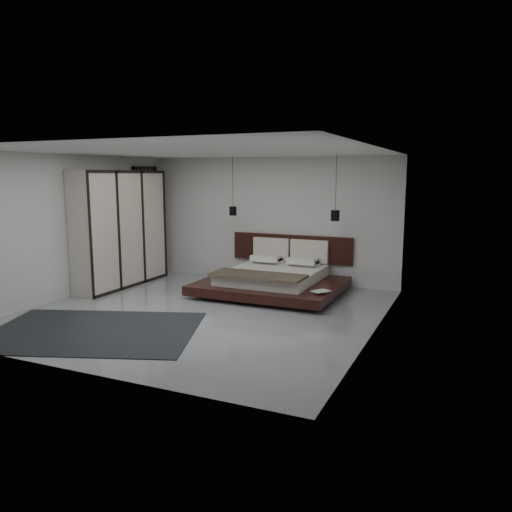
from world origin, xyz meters
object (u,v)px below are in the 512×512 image
at_px(lattice_screen, 146,221).
at_px(wardrobe, 120,229).
at_px(pendant_right, 335,215).
at_px(pendant_left, 233,211).
at_px(bed, 274,278).
at_px(rug, 93,331).

relative_size(lattice_screen, wardrobe, 1.02).
bearing_deg(pendant_right, pendant_left, 180.00).
height_order(bed, wardrobe, wardrobe).
distance_m(pendant_right, rug, 5.12).
relative_size(pendant_right, wardrobe, 0.51).
xyz_separation_m(lattice_screen, bed, (3.54, -0.54, -1.01)).
xyz_separation_m(bed, rug, (-1.59, -3.58, -0.28)).
xyz_separation_m(pendant_right, wardrobe, (-4.43, -1.18, -0.35)).
distance_m(pendant_left, rug, 4.35).
height_order(pendant_left, pendant_right, same).
bearing_deg(pendant_left, bed, -21.08).
xyz_separation_m(bed, pendant_left, (-1.15, 0.44, 1.34)).
relative_size(bed, wardrobe, 1.10).
height_order(bed, pendant_right, pendant_right).
bearing_deg(lattice_screen, pendant_right, -1.23).
xyz_separation_m(lattice_screen, pendant_left, (2.39, -0.10, 0.33)).
relative_size(lattice_screen, bed, 0.93).
bearing_deg(bed, lattice_screen, 171.27).
relative_size(bed, pendant_left, 2.19).
bearing_deg(pendant_right, lattice_screen, 178.77).
xyz_separation_m(lattice_screen, rug, (1.95, -4.12, -1.29)).
bearing_deg(lattice_screen, bed, -8.73).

